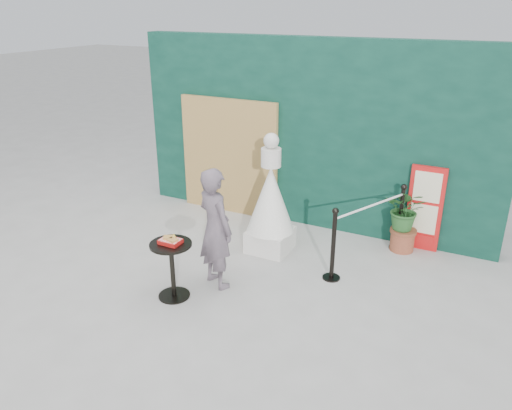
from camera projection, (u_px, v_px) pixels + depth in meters
The scene contains 10 objects.
ground at pixel (211, 317), 5.94m from camera, with size 60.00×60.00×0.00m, color #ADAAA5.
back_wall at pixel (311, 135), 7.97m from camera, with size 6.00×0.30×3.00m, color #0A2D24.
bamboo_fence at pixel (229, 157), 8.57m from camera, with size 1.80×0.08×2.00m, color tan.
woman at pixel (215, 228), 6.34m from camera, with size 0.59×0.39×1.61m, color #675862.
menu_board at pixel (425, 209), 7.34m from camera, with size 0.50×0.07×1.30m.
statue at pixel (271, 204), 7.27m from camera, with size 0.70×0.70×1.80m.
cafe_table at pixel (172, 262), 6.17m from camera, with size 0.52×0.52×0.75m.
food_basket at pixel (171, 241), 6.06m from camera, with size 0.26×0.19×0.11m.
planter at pixel (405, 215), 7.32m from camera, with size 0.58×0.50×0.98m.
stanchion_barrier at pixel (369, 231), 6.99m from camera, with size 0.84×1.54×1.03m.
Camera 1 is at (2.73, -4.21, 3.48)m, focal length 35.00 mm.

